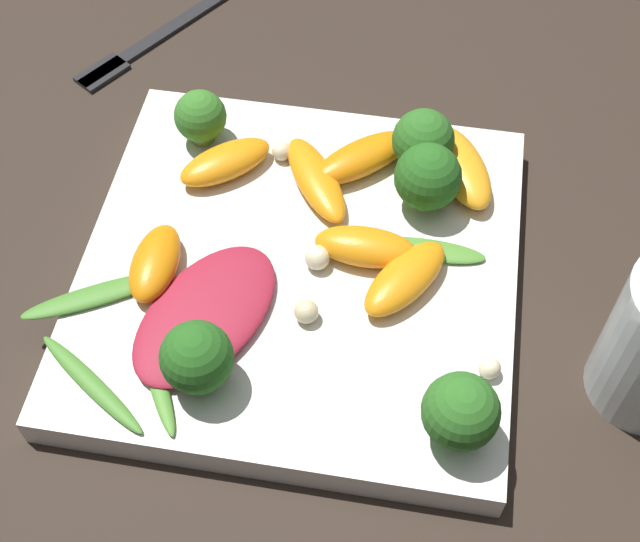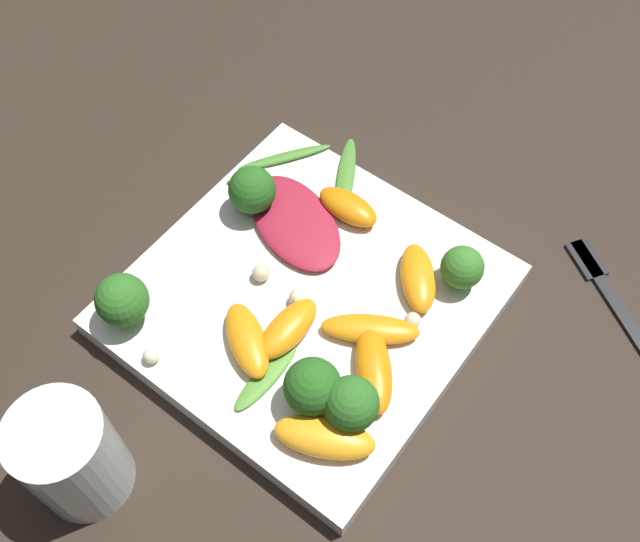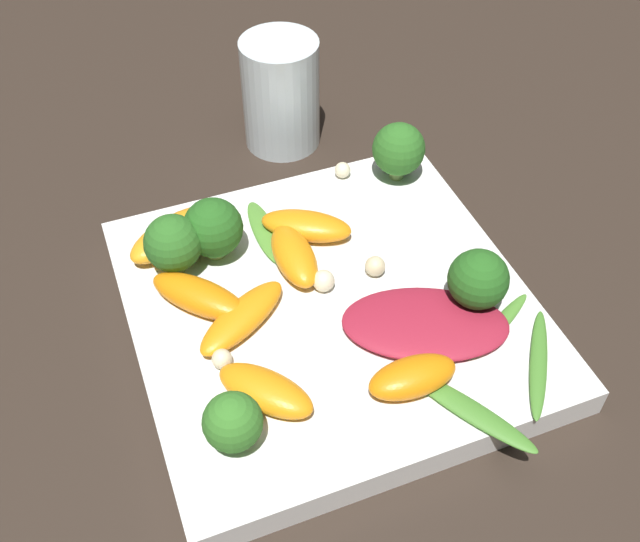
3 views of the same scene
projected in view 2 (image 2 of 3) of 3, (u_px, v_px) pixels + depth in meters
ground_plane at (308, 306)px, 0.62m from camera, size 2.40×2.40×0.00m
plate at (308, 300)px, 0.61m from camera, size 0.26×0.26×0.02m
drinking_glass at (72, 457)px, 0.50m from camera, size 0.07×0.07×0.10m
fork at (617, 304)px, 0.62m from camera, size 0.11×0.16×0.01m
radicchio_leaf_0 at (295, 222)px, 0.63m from camera, size 0.10×0.13×0.01m
orange_segment_0 at (324, 437)px, 0.53m from camera, size 0.06×0.08×0.02m
orange_segment_1 at (288, 329)px, 0.57m from camera, size 0.06×0.03×0.02m
orange_segment_2 at (418, 278)px, 0.60m from camera, size 0.07×0.06×0.02m
orange_segment_3 at (374, 369)px, 0.56m from camera, size 0.07×0.07×0.02m
orange_segment_4 at (247, 340)px, 0.57m from camera, size 0.06×0.07×0.02m
orange_segment_5 at (369, 331)px, 0.57m from camera, size 0.06×0.08×0.02m
orange_segment_6 at (348, 207)px, 0.64m from camera, size 0.03×0.06×0.02m
broccoli_floret_0 at (252, 190)px, 0.63m from camera, size 0.04×0.04×0.05m
broccoli_floret_1 at (312, 387)px, 0.53m from camera, size 0.04×0.04×0.05m
broccoli_floret_2 at (351, 404)px, 0.52m from camera, size 0.04×0.04×0.05m
broccoli_floret_3 at (462, 268)px, 0.59m from camera, size 0.03×0.03×0.04m
broccoli_floret_4 at (122, 300)px, 0.57m from camera, size 0.04×0.04×0.05m
arugula_sprig_0 at (346, 177)px, 0.66m from camera, size 0.09×0.06×0.01m
arugula_sprig_1 at (266, 376)px, 0.56m from camera, size 0.07×0.02×0.00m
arugula_sprig_2 at (285, 157)px, 0.67m from camera, size 0.08×0.06×0.01m
arugula_sprig_3 at (266, 186)px, 0.66m from camera, size 0.04×0.07×0.00m
macadamia_nut_0 at (301, 299)px, 0.59m from camera, size 0.02×0.02×0.02m
macadamia_nut_1 at (261, 273)px, 0.60m from camera, size 0.01×0.01×0.01m
macadamia_nut_2 at (151, 356)px, 0.56m from camera, size 0.01×0.01×0.01m
macadamia_nut_3 at (413, 320)px, 0.58m from camera, size 0.01×0.01×0.01m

